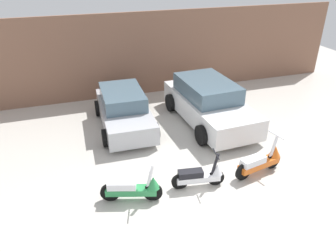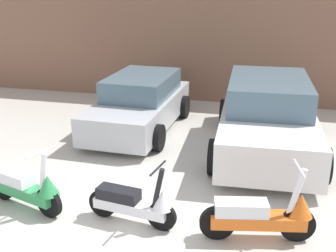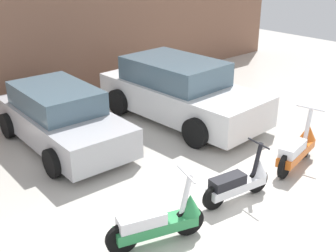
{
  "view_description": "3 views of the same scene",
  "coord_description": "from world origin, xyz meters",
  "px_view_note": "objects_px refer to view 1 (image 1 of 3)",
  "views": [
    {
      "loc": [
        -2.5,
        -5.5,
        5.5
      ],
      "look_at": [
        0.18,
        2.63,
        0.95
      ],
      "focal_mm": 35.0,
      "sensor_mm": 36.0,
      "label": 1
    },
    {
      "loc": [
        2.25,
        -4.33,
        3.46
      ],
      "look_at": [
        0.51,
        2.71,
        0.9
      ],
      "focal_mm": 45.0,
      "sensor_mm": 36.0,
      "label": 2
    },
    {
      "loc": [
        -4.58,
        -3.08,
        4.08
      ],
      "look_at": [
        0.16,
        2.33,
        0.99
      ],
      "focal_mm": 45.0,
      "sensor_mm": 36.0,
      "label": 3
    }
  ],
  "objects_px": {
    "scooter_front_left": "(134,188)",
    "scooter_front_center": "(261,161)",
    "scooter_front_right": "(201,175)",
    "car_rear_center": "(209,103)",
    "car_rear_left": "(124,110)"
  },
  "relations": [
    {
      "from": "car_rear_center",
      "to": "scooter_front_left",
      "type": "bearing_deg",
      "value": -48.75
    },
    {
      "from": "scooter_front_right",
      "to": "car_rear_center",
      "type": "relative_size",
      "value": 0.32
    },
    {
      "from": "scooter_front_center",
      "to": "car_rear_center",
      "type": "relative_size",
      "value": 0.35
    },
    {
      "from": "scooter_front_left",
      "to": "scooter_front_center",
      "type": "distance_m",
      "value": 3.61
    },
    {
      "from": "scooter_front_left",
      "to": "car_rear_left",
      "type": "xyz_separation_m",
      "value": [
        0.58,
        4.04,
        0.23
      ]
    },
    {
      "from": "scooter_front_right",
      "to": "car_rear_center",
      "type": "distance_m",
      "value": 3.9
    },
    {
      "from": "scooter_front_left",
      "to": "car_rear_left",
      "type": "distance_m",
      "value": 4.09
    },
    {
      "from": "scooter_front_right",
      "to": "scooter_front_left",
      "type": "bearing_deg",
      "value": -171.88
    },
    {
      "from": "scooter_front_left",
      "to": "scooter_front_center",
      "type": "xyz_separation_m",
      "value": [
        3.61,
        0.03,
        0.01
      ]
    },
    {
      "from": "scooter_front_right",
      "to": "scooter_front_center",
      "type": "distance_m",
      "value": 1.83
    },
    {
      "from": "scooter_front_left",
      "to": "scooter_front_right",
      "type": "distance_m",
      "value": 1.78
    },
    {
      "from": "scooter_front_right",
      "to": "car_rear_left",
      "type": "distance_m",
      "value": 4.23
    },
    {
      "from": "scooter_front_center",
      "to": "car_rear_left",
      "type": "xyz_separation_m",
      "value": [
        -3.03,
        4.02,
        0.22
      ]
    },
    {
      "from": "scooter_front_center",
      "to": "car_rear_left",
      "type": "height_order",
      "value": "car_rear_left"
    },
    {
      "from": "scooter_front_left",
      "to": "scooter_front_right",
      "type": "xyz_separation_m",
      "value": [
        1.78,
        -0.01,
        -0.03
      ]
    }
  ]
}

